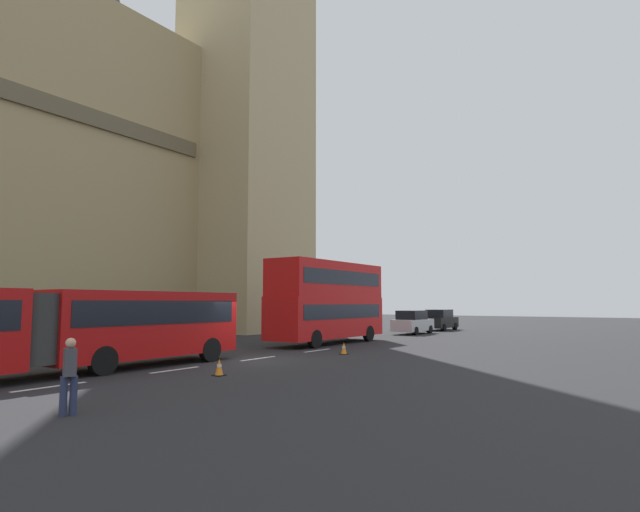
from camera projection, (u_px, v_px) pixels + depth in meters
ground_plane at (247, 360)px, 21.85m from camera, size 160.00×160.00×0.00m
lane_centre_marking at (119, 377)px, 16.78m from camera, size 25.20×0.16×0.01m
articulated_bus at (27, 325)px, 16.35m from camera, size 16.72×2.54×2.90m
double_decker_bus at (328, 299)px, 30.89m from camera, size 9.38×2.54×4.90m
sedan_lead at (413, 322)px, 40.26m from camera, size 4.40×1.86×1.85m
sedan_trailing at (440, 320)px, 45.70m from camera, size 4.40×1.86×1.85m
traffic_cone_west at (219, 367)px, 17.23m from camera, size 0.36×0.36×0.58m
traffic_cone_middle at (344, 348)px, 24.31m from camera, size 0.36×0.36×0.58m
pedestrian_near_cones at (69, 373)px, 11.20m from camera, size 0.38×0.46×1.69m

